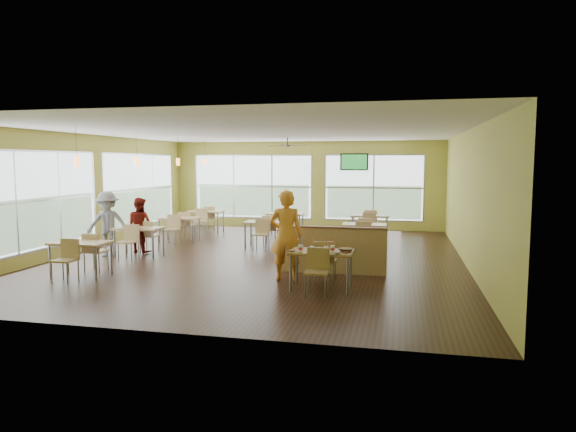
# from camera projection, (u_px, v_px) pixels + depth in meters

# --- Properties ---
(room) EXTENTS (12.00, 12.04, 3.20)m
(room) POSITION_uv_depth(u_px,v_px,m) (262.00, 195.00, 13.08)
(room) COLOR black
(room) RESTS_ON ground
(window_bays) EXTENTS (9.24, 10.24, 2.38)m
(window_bays) POSITION_uv_depth(u_px,v_px,m) (209.00, 192.00, 16.65)
(window_bays) COLOR white
(window_bays) RESTS_ON room
(main_table) EXTENTS (1.22, 1.52, 0.87)m
(main_table) POSITION_uv_depth(u_px,v_px,m) (321.00, 257.00, 9.84)
(main_table) COLOR tan
(main_table) RESTS_ON floor
(half_wall_divider) EXTENTS (2.40, 0.14, 1.04)m
(half_wall_divider) POSITION_uv_depth(u_px,v_px,m) (331.00, 250.00, 11.26)
(half_wall_divider) COLOR tan
(half_wall_divider) RESTS_ON floor
(dining_tables) EXTENTS (6.92, 8.72, 0.87)m
(dining_tables) POSITION_uv_depth(u_px,v_px,m) (243.00, 224.00, 15.07)
(dining_tables) COLOR tan
(dining_tables) RESTS_ON floor
(pendant_lights) EXTENTS (0.11, 7.31, 0.86)m
(pendant_lights) POSITION_uv_depth(u_px,v_px,m) (158.00, 162.00, 14.33)
(pendant_lights) COLOR #2D2119
(pendant_lights) RESTS_ON ceiling
(ceiling_fan) EXTENTS (1.25, 1.25, 0.29)m
(ceiling_fan) POSITION_uv_depth(u_px,v_px,m) (288.00, 146.00, 15.85)
(ceiling_fan) COLOR #2D2119
(ceiling_fan) RESTS_ON ceiling
(tv_backwall) EXTENTS (1.00, 0.07, 0.60)m
(tv_backwall) POSITION_uv_depth(u_px,v_px,m) (354.00, 162.00, 18.33)
(tv_backwall) COLOR black
(tv_backwall) RESTS_ON wall_back
(man_plaid) EXTENTS (0.76, 0.58, 1.88)m
(man_plaid) POSITION_uv_depth(u_px,v_px,m) (286.00, 235.00, 10.56)
(man_plaid) COLOR orange
(man_plaid) RESTS_ON floor
(patron_maroon) EXTENTS (0.86, 0.74, 1.49)m
(patron_maroon) POSITION_uv_depth(u_px,v_px,m) (140.00, 225.00, 13.88)
(patron_maroon) COLOR maroon
(patron_maroon) RESTS_ON floor
(patron_grey) EXTENTS (1.24, 0.98, 1.69)m
(patron_grey) POSITION_uv_depth(u_px,v_px,m) (108.00, 224.00, 13.32)
(patron_grey) COLOR slate
(patron_grey) RESTS_ON floor
(cup_blue) EXTENTS (0.10, 0.10, 0.35)m
(cup_blue) POSITION_uv_depth(u_px,v_px,m) (300.00, 248.00, 9.68)
(cup_blue) COLOR white
(cup_blue) RESTS_ON main_table
(cup_yellow) EXTENTS (0.09, 0.09, 0.32)m
(cup_yellow) POSITION_uv_depth(u_px,v_px,m) (312.00, 249.00, 9.63)
(cup_yellow) COLOR white
(cup_yellow) RESTS_ON main_table
(cup_red_near) EXTENTS (0.09, 0.09, 0.31)m
(cup_red_near) POSITION_uv_depth(u_px,v_px,m) (326.00, 249.00, 9.59)
(cup_red_near) COLOR white
(cup_red_near) RESTS_ON main_table
(cup_red_far) EXTENTS (0.09, 0.09, 0.32)m
(cup_red_far) POSITION_uv_depth(u_px,v_px,m) (332.00, 249.00, 9.68)
(cup_red_far) COLOR white
(cup_red_far) RESTS_ON main_table
(food_basket) EXTENTS (0.27, 0.27, 0.06)m
(food_basket) POSITION_uv_depth(u_px,v_px,m) (346.00, 250.00, 9.74)
(food_basket) COLOR black
(food_basket) RESTS_ON main_table
(ketchup_cup) EXTENTS (0.06, 0.06, 0.03)m
(ketchup_cup) POSITION_uv_depth(u_px,v_px,m) (347.00, 253.00, 9.53)
(ketchup_cup) COLOR #9E1D0E
(ketchup_cup) RESTS_ON main_table
(wrapper_left) EXTENTS (0.17, 0.15, 0.04)m
(wrapper_left) POSITION_uv_depth(u_px,v_px,m) (292.00, 251.00, 9.75)
(wrapper_left) COLOR #9A794A
(wrapper_left) RESTS_ON main_table
(wrapper_mid) EXTENTS (0.23, 0.22, 0.05)m
(wrapper_mid) POSITION_uv_depth(u_px,v_px,m) (321.00, 248.00, 9.97)
(wrapper_mid) COLOR #9A794A
(wrapper_mid) RESTS_ON main_table
(wrapper_right) EXTENTS (0.16, 0.15, 0.03)m
(wrapper_right) POSITION_uv_depth(u_px,v_px,m) (338.00, 253.00, 9.48)
(wrapper_right) COLOR #9A794A
(wrapper_right) RESTS_ON main_table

